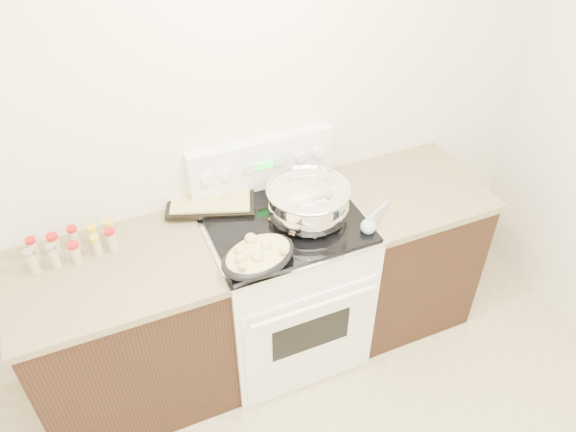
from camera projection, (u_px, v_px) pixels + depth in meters
room_shell at (396, 389)px, 1.13m from camera, size 4.10×3.60×2.75m
counter_left at (130, 334)px, 2.79m from camera, size 0.93×0.67×0.92m
counter_right at (399, 250)px, 3.26m from camera, size 0.73×0.67×0.92m
kitchen_range at (284, 283)px, 3.02m from camera, size 0.78×0.73×1.22m
mixing_bowl at (308, 203)px, 2.67m from camera, size 0.44×0.44×0.24m
roasting_pan at (258, 255)px, 2.46m from camera, size 0.42×0.34×0.11m
baking_sheet at (212, 197)px, 2.83m from camera, size 0.51×0.43×0.05m
wooden_spoon at (289, 237)px, 2.61m from camera, size 0.17×0.22×0.04m
blue_ladle at (370, 224)px, 2.65m from camera, size 0.23×0.18×0.09m
spice_jars at (73, 245)px, 2.53m from camera, size 0.39×0.15×0.13m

